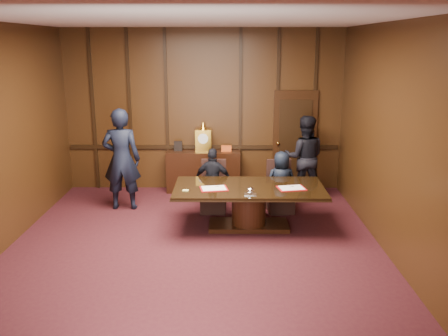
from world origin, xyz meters
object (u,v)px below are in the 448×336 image
conference_table (249,200)px  witness_left (122,159)px  witness_right (304,157)px  signatory_left (213,181)px  sideboard (204,170)px  signatory_right (281,182)px

conference_table → witness_left: bearing=157.4°
witness_left → conference_table: bearing=156.1°
witness_right → signatory_left: bearing=31.1°
sideboard → witness_left: size_ratio=0.80×
sideboard → witness_right: 2.20m
sideboard → witness_left: bearing=-143.2°
signatory_left → witness_left: (-1.78, 0.21, 0.37)m
witness_left → witness_right: bearing=-170.5°
sideboard → signatory_left: size_ratio=1.27×
conference_table → signatory_left: size_ratio=2.08×
signatory_right → witness_left: witness_left is taller
conference_table → witness_right: size_ratio=1.50×
signatory_right → witness_right: bearing=-130.5°
signatory_left → conference_table: bearing=137.2°
witness_left → sideboard: bearing=-144.5°
sideboard → conference_table: (0.90, -2.16, 0.02)m
sideboard → witness_right: bearing=-12.1°
conference_table → witness_right: 2.13m
signatory_left → witness_right: size_ratio=0.72×
witness_left → witness_right: size_ratio=1.14×
signatory_left → signatory_right: signatory_left is taller
sideboard → signatory_right: size_ratio=1.33×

